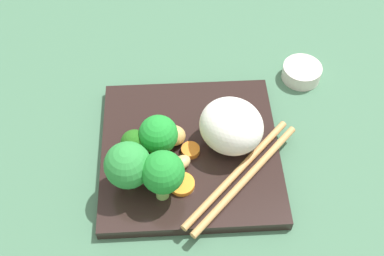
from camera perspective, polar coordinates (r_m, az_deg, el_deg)
ground_plane at (r=66.83cm, az=-0.22°, el=-3.60°), size 110.00×110.00×2.00cm
square_plate at (r=65.34cm, az=-0.22°, el=-2.71°), size 23.78×23.78×1.61cm
rice_mound at (r=62.71cm, az=4.56°, el=0.22°), size 11.29×11.38×6.83cm
broccoli_floret_0 at (r=61.07cm, az=-3.91°, el=-0.85°), size 4.93×4.93×6.65cm
broccoli_floret_1 at (r=58.43cm, az=-7.41°, el=-4.33°), size 5.66×5.66×7.34cm
broccoli_floret_2 at (r=61.96cm, az=-6.64°, el=-1.91°), size 3.49×3.49×4.81cm
broccoli_floret_3 at (r=57.48cm, az=-3.40°, el=-5.22°), size 5.19×5.19×7.17cm
carrot_slice_0 at (r=63.97cm, az=-0.59°, el=-2.61°), size 3.26×3.26×0.78cm
carrot_slice_1 at (r=61.25cm, az=-1.18°, el=-6.50°), size 4.38×4.38×0.70cm
carrot_slice_2 at (r=62.52cm, az=-3.55°, el=-4.72°), size 4.23×4.23×0.76cm
pepper_chunk_0 at (r=62.30cm, az=-7.42°, el=-4.25°), size 3.76×3.52×2.33cm
pepper_chunk_1 at (r=65.55cm, az=-3.89°, el=-0.01°), size 2.12×1.93×1.94cm
pepper_chunk_2 at (r=64.29cm, az=-5.10°, el=-1.69°), size 2.08×2.44×1.85cm
chicken_piece_0 at (r=64.23cm, az=-2.29°, el=-0.87°), size 3.26×3.80×2.70cm
chicken_piece_1 at (r=62.50cm, az=-1.26°, el=-4.01°), size 2.95×3.19×1.47cm
chopstick_pair at (r=62.11cm, az=5.78°, el=-5.46°), size 16.00×16.18×0.90cm
sauce_cup at (r=75.93cm, az=12.55°, el=6.30°), size 5.75×5.75×2.24cm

